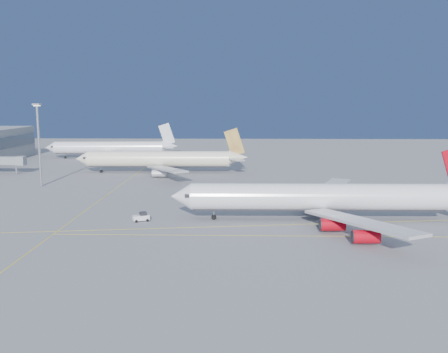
# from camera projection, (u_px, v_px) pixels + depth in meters

# --- Properties ---
(ground) EXTENTS (500.00, 500.00, 0.00)m
(ground) POSITION_uv_depth(u_px,v_px,m) (240.00, 220.00, 119.03)
(ground) COLOR slate
(ground) RESTS_ON ground
(taxiway_lines) EXTENTS (118.86, 140.00, 0.02)m
(taxiway_lines) POSITION_uv_depth(u_px,v_px,m) (182.00, 213.00, 125.67)
(taxiway_lines) COLOR yellow
(taxiway_lines) RESTS_ON ground
(airliner_virgin) EXTENTS (73.03, 65.77, 18.05)m
(airliner_virgin) POSITION_uv_depth(u_px,v_px,m) (325.00, 198.00, 118.02)
(airliner_virgin) COLOR white
(airliner_virgin) RESTS_ON ground
(airliner_etihad) EXTENTS (67.51, 62.50, 17.65)m
(airliner_etihad) POSITION_uv_depth(u_px,v_px,m) (162.00, 159.00, 195.00)
(airliner_etihad) COLOR silver
(airliner_etihad) RESTS_ON ground
(airliner_third) EXTENTS (64.54, 59.47, 17.32)m
(airliner_third) POSITION_uv_depth(u_px,v_px,m) (112.00, 148.00, 243.15)
(airliner_third) COLOR white
(airliner_third) RESTS_ON ground
(pushback_tug) EXTENTS (4.24, 3.50, 2.13)m
(pushback_tug) POSITION_uv_depth(u_px,v_px,m) (141.00, 217.00, 117.56)
(pushback_tug) COLOR white
(pushback_tug) RESTS_ON ground
(light_mast) EXTENTS (2.35, 2.35, 27.17)m
(light_mast) POSITION_uv_depth(u_px,v_px,m) (39.00, 138.00, 162.85)
(light_mast) COLOR gray
(light_mast) RESTS_ON ground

